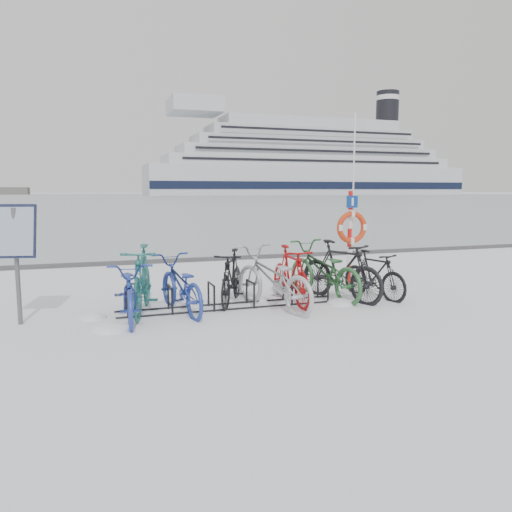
% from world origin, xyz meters
% --- Properties ---
extents(ground, '(900.00, 900.00, 0.00)m').
position_xyz_m(ground, '(0.00, 0.00, 0.00)').
color(ground, white).
rests_on(ground, ground).
extents(ice_sheet, '(400.00, 298.00, 0.02)m').
position_xyz_m(ice_sheet, '(0.00, 155.00, 0.01)').
color(ice_sheet, '#A4B0BA').
rests_on(ice_sheet, ground).
extents(quay_edge, '(400.00, 0.25, 0.10)m').
position_xyz_m(quay_edge, '(0.00, 5.90, 0.05)').
color(quay_edge, '#3F3F42').
rests_on(quay_edge, ground).
extents(bike_rack, '(4.00, 0.48, 0.46)m').
position_xyz_m(bike_rack, '(0.00, 0.00, 0.18)').
color(bike_rack, black).
rests_on(bike_rack, ground).
extents(info_board, '(0.66, 0.37, 1.86)m').
position_xyz_m(info_board, '(-3.42, -0.09, 1.34)').
color(info_board, '#595B5E').
rests_on(info_board, ground).
extents(lifebuoy_station, '(0.72, 0.22, 3.73)m').
position_xyz_m(lifebuoy_station, '(3.12, 1.32, 1.25)').
color(lifebuoy_station, red).
rests_on(lifebuoy_station, ground).
extents(cruise_ferry, '(143.19, 26.99, 47.05)m').
position_xyz_m(cruise_ferry, '(90.16, 196.49, 12.81)').
color(cruise_ferry, silver).
rests_on(cruise_ferry, ground).
extents(bike_0, '(0.77, 1.95, 1.01)m').
position_xyz_m(bike_0, '(-1.76, -0.29, 0.50)').
color(bike_0, '#243897').
rests_on(bike_0, ground).
extents(bike_1, '(0.98, 2.04, 1.18)m').
position_xyz_m(bike_1, '(-1.53, 0.10, 0.59)').
color(bike_1, '#20635E').
rests_on(bike_1, ground).
extents(bike_2, '(0.98, 1.99, 1.00)m').
position_xyz_m(bike_2, '(-0.91, -0.05, 0.50)').
color(bike_2, navy).
rests_on(bike_2, ground).
extents(bike_3, '(1.20, 1.74, 1.02)m').
position_xyz_m(bike_3, '(0.10, 0.32, 0.51)').
color(bike_3, black).
rests_on(bike_3, ground).
extents(bike_4, '(1.34, 2.26, 1.12)m').
position_xyz_m(bike_4, '(0.66, -0.31, 0.56)').
color(bike_4, '#A8ACB0').
rests_on(bike_4, ground).
extents(bike_5, '(0.55, 1.83, 1.09)m').
position_xyz_m(bike_5, '(1.15, 0.01, 0.55)').
color(bike_5, '#A10C0E').
rests_on(bike_5, ground).
extents(bike_6, '(1.19, 2.25, 1.12)m').
position_xyz_m(bike_6, '(1.92, 0.24, 0.56)').
color(bike_6, '#2A5F31').
rests_on(bike_6, ground).
extents(bike_7, '(1.25, 2.00, 1.17)m').
position_xyz_m(bike_7, '(2.15, -0.04, 0.58)').
color(bike_7, black).
rests_on(bike_7, ground).
extents(bike_8, '(0.86, 1.65, 0.95)m').
position_xyz_m(bike_8, '(2.85, -0.09, 0.48)').
color(bike_8, black).
rests_on(bike_8, ground).
extents(snow_drifts, '(4.82, 1.66, 0.21)m').
position_xyz_m(snow_drifts, '(-0.35, -0.26, 0.00)').
color(snow_drifts, white).
rests_on(snow_drifts, ground).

